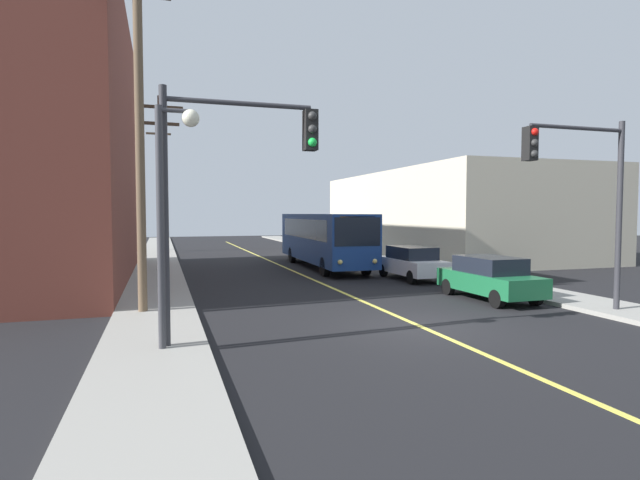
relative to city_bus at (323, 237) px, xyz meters
The scene contains 15 objects.
ground_plane 16.09m from the city_bus, 97.91° to the right, with size 120.00×120.00×0.00m, color black.
sidewalk_left 11.24m from the city_bus, 148.29° to the right, with size 2.50×90.00×0.15m, color gray.
sidewalk_right 7.91m from the city_bus, 49.14° to the right, with size 2.50×90.00×0.15m, color gray.
lane_stripe_center 2.97m from the city_bus, 159.15° to the right, with size 0.16×60.00×0.01m, color #D8CC4C.
building_left_brick 16.56m from the city_bus, behind, with size 10.00×18.71×13.11m.
building_right_warehouse 13.77m from the city_bus, 26.23° to the left, with size 12.00×22.69×6.32m.
city_bus is the anchor object (origin of this frame).
parked_car_green 12.94m from the city_bus, 79.09° to the right, with size 1.87×4.42×1.62m.
parked_car_white 7.06m from the city_bus, 69.67° to the right, with size 1.85×4.41×1.62m.
utility_pole_near 16.06m from the city_bus, 129.58° to the right, with size 2.40×0.28×11.32m.
utility_pole_mid 9.87m from the city_bus, behind, with size 2.40×0.28×9.49m.
utility_pole_far 19.06m from the city_bus, 120.23° to the left, with size 2.40×0.28×11.25m.
traffic_signal_left_corner 18.32m from the city_bus, 114.79° to the right, with size 3.75×0.48×6.00m.
traffic_signal_right_corner 16.64m from the city_bus, 78.74° to the right, with size 3.75×0.48×6.00m.
street_lamp_left 19.06m from the city_bus, 118.42° to the right, with size 0.98×0.40×5.50m.
Camera 1 is at (-7.03, -12.78, 3.23)m, focal length 28.31 mm.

